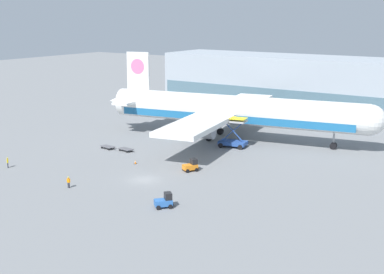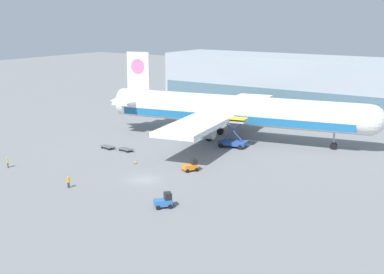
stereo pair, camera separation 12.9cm
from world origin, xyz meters
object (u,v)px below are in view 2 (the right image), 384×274
(baggage_tug_mid, at_px, (164,201))
(ground_crew_near, at_px, (68,181))
(scissor_lift_loader, at_px, (233,136))
(baggage_dolly_lead, at_px, (108,147))
(ground_crew_far, at_px, (8,162))
(traffic_cone_near, at_px, (135,162))
(airplane_main, at_px, (231,111))
(baggage_dolly_second, at_px, (126,149))
(baggage_tug_foreground, at_px, (191,166))

(baggage_tug_mid, xyz_separation_m, ground_crew_near, (-16.54, -1.36, 0.13))
(scissor_lift_loader, relative_size, baggage_dolly_lead, 1.50)
(ground_crew_far, height_order, traffic_cone_near, ground_crew_far)
(airplane_main, height_order, scissor_lift_loader, airplane_main)
(ground_crew_far, bearing_deg, baggage_tug_mid, -139.83)
(airplane_main, relative_size, traffic_cone_near, 84.22)
(baggage_dolly_second, relative_size, ground_crew_far, 2.16)
(scissor_lift_loader, distance_m, baggage_dolly_second, 20.48)
(baggage_dolly_lead, bearing_deg, airplane_main, 60.16)
(scissor_lift_loader, xyz_separation_m, baggage_dolly_lead, (-18.91, -14.49, -1.75))
(ground_crew_near, bearing_deg, ground_crew_far, 155.95)
(ground_crew_far, bearing_deg, baggage_dolly_second, -74.33)
(baggage_dolly_second, bearing_deg, baggage_dolly_lead, -164.43)
(ground_crew_near, bearing_deg, airplane_main, 66.25)
(scissor_lift_loader, height_order, ground_crew_near, scissor_lift_loader)
(airplane_main, height_order, ground_crew_far, airplane_main)
(baggage_dolly_second, xyz_separation_m, ground_crew_far, (-9.06, -19.27, 0.64))
(baggage_dolly_second, distance_m, traffic_cone_near, 9.00)
(baggage_tug_foreground, distance_m, ground_crew_near, 19.92)
(baggage_tug_foreground, distance_m, baggage_tug_mid, 17.10)
(scissor_lift_loader, relative_size, baggage_tug_mid, 2.05)
(airplane_main, height_order, traffic_cone_near, airplane_main)
(scissor_lift_loader, bearing_deg, baggage_dolly_lead, -153.01)
(baggage_tug_mid, height_order, ground_crew_near, baggage_tug_mid)
(baggage_tug_foreground, height_order, ground_crew_near, baggage_tug_foreground)
(ground_crew_near, relative_size, ground_crew_far, 0.98)
(traffic_cone_near, bearing_deg, scissor_lift_loader, 68.07)
(baggage_dolly_lead, bearing_deg, traffic_cone_near, -16.98)
(scissor_lift_loader, relative_size, ground_crew_near, 3.32)
(baggage_tug_foreground, relative_size, ground_crew_far, 1.61)
(ground_crew_far, distance_m, traffic_cone_near, 21.07)
(airplane_main, bearing_deg, baggage_tug_mid, -82.79)
(airplane_main, xyz_separation_m, baggage_dolly_lead, (-15.29, -19.79, -5.45))
(ground_crew_near, bearing_deg, baggage_tug_foreground, 41.74)
(baggage_tug_foreground, xyz_separation_m, ground_crew_far, (-26.27, -15.44, 0.15))
(baggage_tug_mid, relative_size, baggage_dolly_second, 0.73)
(traffic_cone_near, bearing_deg, ground_crew_far, -139.70)
(airplane_main, bearing_deg, baggage_dolly_second, -130.86)
(scissor_lift_loader, bearing_deg, baggage_tug_foreground, -93.03)
(baggage_dolly_second, relative_size, ground_crew_near, 2.21)
(baggage_tug_foreground, bearing_deg, baggage_tug_mid, -127.52)
(airplane_main, xyz_separation_m, ground_crew_near, (-4.13, -40.26, -4.84))
(baggage_tug_foreground, height_order, baggage_dolly_second, baggage_tug_foreground)
(baggage_dolly_lead, relative_size, baggage_dolly_second, 1.00)
(ground_crew_near, xyz_separation_m, traffic_cone_near, (-0.14, 15.37, -0.67))
(scissor_lift_loader, bearing_deg, airplane_main, 113.82)
(baggage_dolly_lead, bearing_deg, ground_crew_near, -53.54)
(airplane_main, relative_size, baggage_dolly_lead, 15.27)
(scissor_lift_loader, xyz_separation_m, baggage_tug_mid, (8.80, -33.60, -1.27))
(baggage_tug_foreground, bearing_deg, ground_crew_near, 179.87)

